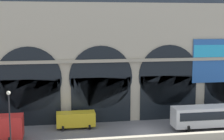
# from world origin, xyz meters

# --- Properties ---
(ground_plane) EXTENTS (200.00, 200.00, 0.00)m
(ground_plane) POSITION_xyz_m (0.00, 0.00, 0.00)
(ground_plane) COLOR slate
(quay_parapet_wall) EXTENTS (90.00, 0.70, 1.22)m
(quay_parapet_wall) POSITION_xyz_m (0.00, -5.04, 0.61)
(quay_parapet_wall) COLOR beige
(quay_parapet_wall) RESTS_ON ground
(station_building) EXTENTS (51.84, 4.65, 20.09)m
(station_building) POSITION_xyz_m (0.04, 7.10, 9.74)
(station_building) COLOR #B2A891
(station_building) RESTS_ON ground
(van_midwest) EXTENTS (5.20, 2.48, 2.20)m
(van_midwest) POSITION_xyz_m (-8.74, 2.85, 1.25)
(van_midwest) COLOR gold
(van_midwest) RESTS_ON ground
(bus_mideast) EXTENTS (11.00, 3.25, 3.10)m
(bus_mideast) POSITION_xyz_m (9.41, -0.36, 1.78)
(bus_mideast) COLOR white
(bus_mideast) RESTS_ON ground
(street_lamp_quayside) EXTENTS (0.44, 0.44, 6.90)m
(street_lamp_quayside) POSITION_xyz_m (-16.33, -4.24, 4.41)
(street_lamp_quayside) COLOR black
(street_lamp_quayside) RESTS_ON ground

